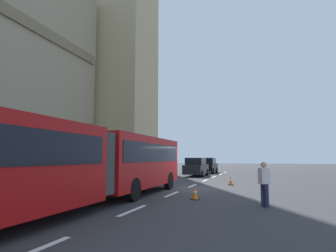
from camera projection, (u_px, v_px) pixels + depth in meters
The scene contains 8 objects.
ground_plane at pixel (186, 188), 17.03m from camera, with size 160.00×160.00×0.00m, color #333335.
lane_centre_marking at pixel (192, 186), 18.52m from camera, with size 39.00×0.16×0.01m.
articulated_bus at pixel (84, 160), 10.53m from camera, with size 16.71×2.54×2.90m.
sedan_lead at pixel (196, 167), 28.47m from camera, with size 4.40×1.86×1.85m.
sedan_trailing at pixel (208, 166), 34.13m from camera, with size 4.40×1.86×1.85m.
traffic_cone_west at pixel (195, 193), 12.44m from camera, with size 0.36×0.36×0.58m.
traffic_cone_middle at pixel (231, 181), 19.12m from camera, with size 0.36×0.36×0.58m.
pedestrian_near_cones at pixel (264, 182), 10.64m from camera, with size 0.45×0.46×1.69m.
Camera 1 is at (-16.84, -4.32, 1.84)m, focal length 29.96 mm.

